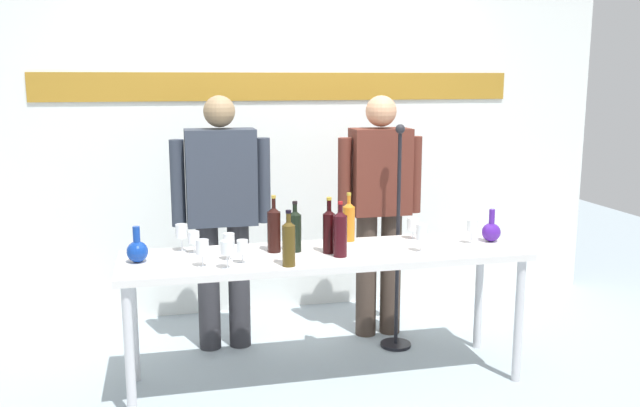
% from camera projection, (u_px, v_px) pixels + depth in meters
% --- Properties ---
extents(ground_plane, '(10.00, 10.00, 0.00)m').
position_uv_depth(ground_plane, '(326.00, 380.00, 3.94)').
color(ground_plane, '#99A8B1').
extents(back_wall, '(4.99, 0.11, 3.00)m').
position_uv_depth(back_wall, '(283.00, 110.00, 4.98)').
color(back_wall, white).
rests_on(back_wall, ground).
extents(display_table, '(2.28, 0.61, 0.77)m').
position_uv_depth(display_table, '(326.00, 263.00, 3.81)').
color(display_table, silver).
rests_on(display_table, ground).
extents(decanter_blue_left, '(0.11, 0.11, 0.19)m').
position_uv_depth(decanter_blue_left, '(137.00, 250.00, 3.58)').
color(decanter_blue_left, '#113797').
rests_on(decanter_blue_left, display_table).
extents(decanter_blue_right, '(0.11, 0.11, 0.20)m').
position_uv_depth(decanter_blue_right, '(491.00, 231.00, 4.04)').
color(decanter_blue_right, '#4A1D96').
rests_on(decanter_blue_right, display_table).
extents(presenter_left, '(0.62, 0.22, 1.63)m').
position_uv_depth(presenter_left, '(222.00, 207.00, 4.27)').
color(presenter_left, '#2E2D32').
rests_on(presenter_left, ground).
extents(presenter_right, '(0.58, 0.22, 1.63)m').
position_uv_depth(presenter_right, '(380.00, 202.00, 4.50)').
color(presenter_right, '#40332A').
rests_on(presenter_right, ground).
extents(wine_bottle_0, '(0.08, 0.08, 0.31)m').
position_uv_depth(wine_bottle_0, '(340.00, 233.00, 3.68)').
color(wine_bottle_0, '#350A11').
rests_on(wine_bottle_0, display_table).
extents(wine_bottle_1, '(0.08, 0.08, 0.32)m').
position_uv_depth(wine_bottle_1, '(274.00, 228.00, 3.78)').
color(wine_bottle_1, black).
rests_on(wine_bottle_1, display_table).
extents(wine_bottle_2, '(0.07, 0.07, 0.29)m').
position_uv_depth(wine_bottle_2, '(295.00, 230.00, 3.79)').
color(wine_bottle_2, black).
rests_on(wine_bottle_2, display_table).
extents(wine_bottle_3, '(0.07, 0.07, 0.30)m').
position_uv_depth(wine_bottle_3, '(289.00, 242.00, 3.50)').
color(wine_bottle_3, '#483611').
rests_on(wine_bottle_3, display_table).
extents(wine_bottle_4, '(0.07, 0.07, 0.29)m').
position_uv_depth(wine_bottle_4, '(349.00, 220.00, 4.04)').
color(wine_bottle_4, orange).
rests_on(wine_bottle_4, display_table).
extents(wine_bottle_5, '(0.07, 0.07, 0.32)m').
position_uv_depth(wine_bottle_5, '(329.00, 230.00, 3.76)').
color(wine_bottle_5, black).
rests_on(wine_bottle_5, display_table).
extents(wine_glass_left_0, '(0.06, 0.06, 0.15)m').
position_uv_depth(wine_glass_left_0, '(229.00, 241.00, 3.61)').
color(wine_glass_left_0, white).
rests_on(wine_glass_left_0, display_table).
extents(wine_glass_left_1, '(0.07, 0.07, 0.16)m').
position_uv_depth(wine_glass_left_1, '(181.00, 232.00, 3.80)').
color(wine_glass_left_1, white).
rests_on(wine_glass_left_1, display_table).
extents(wine_glass_left_2, '(0.06, 0.06, 0.13)m').
position_uv_depth(wine_glass_left_2, '(194.00, 238.00, 3.76)').
color(wine_glass_left_2, white).
rests_on(wine_glass_left_2, display_table).
extents(wine_glass_left_3, '(0.07, 0.07, 0.15)m').
position_uv_depth(wine_glass_left_3, '(202.00, 248.00, 3.48)').
color(wine_glass_left_3, white).
rests_on(wine_glass_left_3, display_table).
extents(wine_glass_left_4, '(0.06, 0.06, 0.13)m').
position_uv_depth(wine_glass_left_4, '(242.00, 247.00, 3.55)').
color(wine_glass_left_4, white).
rests_on(wine_glass_left_4, display_table).
extents(wine_glass_left_5, '(0.07, 0.07, 0.15)m').
position_uv_depth(wine_glass_left_5, '(227.00, 248.00, 3.45)').
color(wine_glass_left_5, white).
rests_on(wine_glass_left_5, display_table).
extents(wine_glass_right_0, '(0.06, 0.06, 0.14)m').
position_uv_depth(wine_glass_right_0, '(472.00, 227.00, 3.97)').
color(wine_glass_right_0, white).
rests_on(wine_glass_right_0, display_table).
extents(wine_glass_right_1, '(0.06, 0.06, 0.16)m').
position_uv_depth(wine_glass_right_1, '(421.00, 233.00, 3.79)').
color(wine_glass_right_1, white).
rests_on(wine_glass_right_1, display_table).
extents(wine_glass_right_2, '(0.07, 0.07, 0.13)m').
position_uv_depth(wine_glass_right_2, '(413.00, 224.00, 4.10)').
color(wine_glass_right_2, white).
rests_on(wine_glass_right_2, display_table).
extents(microphone_stand, '(0.20, 0.20, 1.46)m').
position_uv_depth(microphone_stand, '(397.00, 275.00, 4.35)').
color(microphone_stand, black).
rests_on(microphone_stand, ground).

